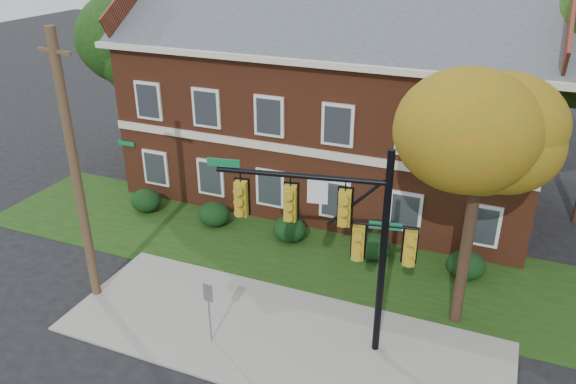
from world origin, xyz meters
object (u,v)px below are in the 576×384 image
at_px(hedge_right, 373,246).
at_px(hedge_far_right, 466,265).
at_px(tree_near_right, 493,130).
at_px(hedge_center, 289,229).
at_px(tree_left_rear, 136,42).
at_px(sign_post, 209,304).
at_px(hedge_left, 214,214).
at_px(traffic_signal, 342,231).
at_px(utility_pole, 76,173).
at_px(hedge_far_left, 146,201).
at_px(apartment_building, 333,91).

distance_m(hedge_right, hedge_far_right, 3.50).
bearing_deg(tree_near_right, hedge_center, 158.58).
distance_m(hedge_far_right, tree_left_rear, 18.30).
bearing_deg(sign_post, hedge_left, 123.64).
height_order(tree_near_right, traffic_signal, tree_near_right).
xyz_separation_m(hedge_center, tree_left_rear, (-9.73, 4.14, 6.16)).
xyz_separation_m(hedge_right, utility_pole, (-8.35, -6.05, 4.14)).
distance_m(hedge_far_left, sign_post, 9.83).
bearing_deg(hedge_center, utility_pole, -128.72).
bearing_deg(utility_pole, hedge_left, 86.69).
distance_m(tree_near_right, tree_left_rear, 18.33).
bearing_deg(traffic_signal, tree_left_rear, 133.97).
height_order(hedge_far_right, tree_near_right, tree_near_right).
height_order(hedge_left, traffic_signal, traffic_signal).
bearing_deg(utility_pole, traffic_signal, 13.39).
bearing_deg(tree_near_right, hedge_right, 142.72).
xyz_separation_m(hedge_far_left, hedge_left, (3.50, 0.00, 0.00)).
relative_size(traffic_signal, utility_pole, 0.72).
bearing_deg(hedge_right, hedge_far_left, 180.00).
height_order(hedge_center, hedge_far_right, same).
relative_size(tree_near_right, tree_left_rear, 0.97).
height_order(utility_pole, sign_post, utility_pole).
bearing_deg(hedge_far_left, traffic_signal, -26.69).
relative_size(hedge_left, hedge_far_right, 1.00).
bearing_deg(sign_post, hedge_center, 96.31).
height_order(hedge_far_right, tree_left_rear, tree_left_rear).
xyz_separation_m(apartment_building, utility_pole, (-4.85, -11.30, -0.32)).
bearing_deg(tree_left_rear, utility_pole, -64.38).
relative_size(apartment_building, tree_left_rear, 2.12).
distance_m(hedge_center, hedge_far_right, 7.00).
xyz_separation_m(hedge_far_left, tree_left_rear, (-2.73, 4.14, 6.16)).
bearing_deg(hedge_far_right, utility_pole, -152.97).
xyz_separation_m(tree_left_rear, traffic_signal, (13.51, -9.56, -2.59)).
xyz_separation_m(hedge_far_right, sign_post, (-6.88, -6.71, 0.94)).
xyz_separation_m(hedge_left, hedge_right, (7.00, 0.00, 0.00)).
bearing_deg(hedge_center, traffic_signal, -55.10).
relative_size(hedge_far_left, tree_near_right, 0.16).
height_order(hedge_right, tree_left_rear, tree_left_rear).
bearing_deg(apartment_building, hedge_right, -56.33).
xyz_separation_m(tree_near_right, tree_left_rear, (-16.95, 6.97, 0.01)).
xyz_separation_m(apartment_building, hedge_far_left, (-7.00, -5.25, -4.46)).
height_order(hedge_center, traffic_signal, traffic_signal).
xyz_separation_m(apartment_building, hedge_center, (0.00, -5.25, -4.46)).
relative_size(tree_left_rear, traffic_signal, 1.35).
xyz_separation_m(traffic_signal, sign_post, (-3.66, -1.29, -2.62)).
xyz_separation_m(apartment_building, traffic_signal, (3.78, -10.67, -0.90)).
relative_size(hedge_center, traffic_signal, 0.21).
relative_size(hedge_far_right, sign_post, 0.65).
xyz_separation_m(hedge_center, hedge_right, (3.50, 0.00, 0.00)).
bearing_deg(tree_left_rear, hedge_left, -33.59).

